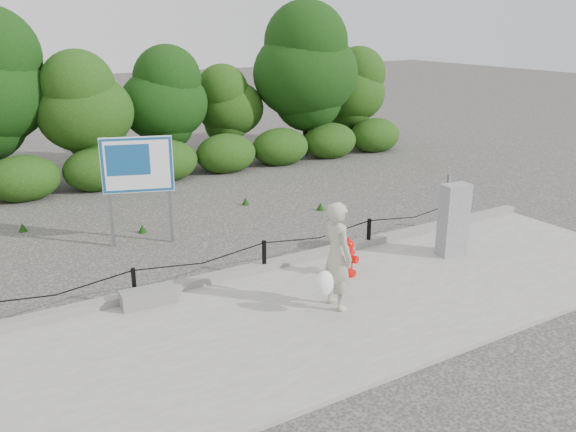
# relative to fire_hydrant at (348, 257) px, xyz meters

# --- Properties ---
(ground) EXTENTS (90.00, 90.00, 0.00)m
(ground) POSITION_rel_fire_hydrant_xyz_m (-1.23, 0.97, -0.43)
(ground) COLOR #2D2B28
(ground) RESTS_ON ground
(sidewalk) EXTENTS (14.00, 4.00, 0.08)m
(sidewalk) POSITION_rel_fire_hydrant_xyz_m (-1.23, -1.03, -0.39)
(sidewalk) COLOR gray
(sidewalk) RESTS_ON ground
(curb) EXTENTS (14.00, 0.22, 0.14)m
(curb) POSITION_rel_fire_hydrant_xyz_m (-1.23, 1.02, -0.28)
(curb) COLOR slate
(curb) RESTS_ON sidewalk
(chain_barrier) EXTENTS (10.06, 0.06, 0.60)m
(chain_barrier) POSITION_rel_fire_hydrant_xyz_m (-1.23, 0.97, 0.03)
(chain_barrier) COLOR black
(chain_barrier) RESTS_ON sidewalk
(treeline) EXTENTS (20.11, 3.99, 5.10)m
(treeline) POSITION_rel_fire_hydrant_xyz_m (-0.92, 9.90, 2.14)
(treeline) COLOR black
(treeline) RESTS_ON ground
(fire_hydrant) EXTENTS (0.44, 0.44, 0.73)m
(fire_hydrant) POSITION_rel_fire_hydrant_xyz_m (0.00, 0.00, 0.00)
(fire_hydrant) COLOR red
(fire_hydrant) RESTS_ON sidewalk
(pedestrian) EXTENTS (0.73, 0.66, 1.81)m
(pedestrian) POSITION_rel_fire_hydrant_xyz_m (-0.97, -0.96, 0.53)
(pedestrian) COLOR #A5A28E
(pedestrian) RESTS_ON sidewalk
(concrete_block) EXTENTS (0.92, 0.37, 0.29)m
(concrete_block) POSITION_rel_fire_hydrant_xyz_m (-3.58, 0.72, -0.20)
(concrete_block) COLOR slate
(concrete_block) RESTS_ON sidewalk
(utility_cabinet) EXTENTS (0.59, 0.43, 1.62)m
(utility_cabinet) POSITION_rel_fire_hydrant_xyz_m (2.40, -0.26, 0.39)
(utility_cabinet) COLOR #9C9C9F
(utility_cabinet) RESTS_ON sidewalk
(advertising_sign) EXTENTS (1.39, 0.56, 2.34)m
(advertising_sign) POSITION_rel_fire_hydrant_xyz_m (-2.66, 3.74, 1.22)
(advertising_sign) COLOR slate
(advertising_sign) RESTS_ON ground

